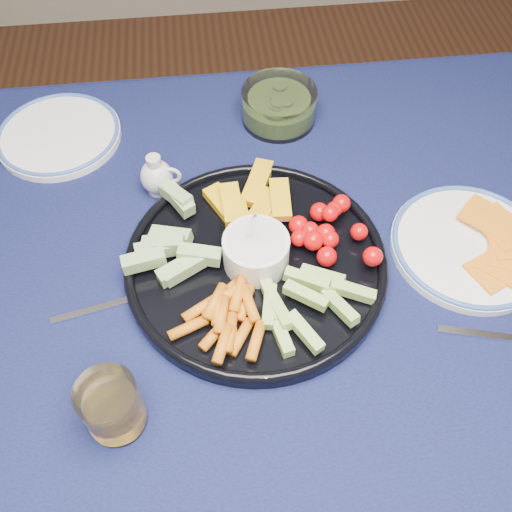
{
  "coord_description": "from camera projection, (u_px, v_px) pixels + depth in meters",
  "views": [
    {
      "loc": [
        0.01,
        -0.45,
        1.46
      ],
      "look_at": [
        0.07,
        0.05,
        0.78
      ],
      "focal_mm": 40.0,
      "sensor_mm": 36.0,
      "label": 1
    }
  ],
  "objects": [
    {
      "name": "dining_table",
      "position": [
        218.0,
        327.0,
        0.91
      ],
      "size": [
        1.67,
        1.07,
        0.75
      ],
      "color": "#483118",
      "rests_on": "ground"
    },
    {
      "name": "crudite_platter",
      "position": [
        254.0,
        260.0,
        0.85
      ],
      "size": [
        0.4,
        0.4,
        0.13
      ],
      "color": "black",
      "rests_on": "dining_table"
    },
    {
      "name": "creamer_pitcher",
      "position": [
        157.0,
        176.0,
        0.94
      ],
      "size": [
        0.07,
        0.05,
        0.08
      ],
      "color": "silver",
      "rests_on": "dining_table"
    },
    {
      "name": "pickle_bowl",
      "position": [
        279.0,
        107.0,
        1.05
      ],
      "size": [
        0.14,
        0.14,
        0.06
      ],
      "color": "white",
      "rests_on": "dining_table"
    },
    {
      "name": "cheese_plate",
      "position": [
        470.0,
        244.0,
        0.88
      ],
      "size": [
        0.24,
        0.24,
        0.03
      ],
      "color": "white",
      "rests_on": "dining_table"
    },
    {
      "name": "juice_tumbler",
      "position": [
        113.0,
        408.0,
        0.7
      ],
      "size": [
        0.08,
        0.08,
        0.09
      ],
      "color": "white",
      "rests_on": "dining_table"
    },
    {
      "name": "fork_left",
      "position": [
        122.0,
        302.0,
        0.84
      ],
      "size": [
        0.18,
        0.05,
        0.0
      ],
      "color": "silver",
      "rests_on": "dining_table"
    },
    {
      "name": "side_plate_extra",
      "position": [
        59.0,
        135.0,
        1.03
      ],
      "size": [
        0.22,
        0.22,
        0.02
      ],
      "color": "white",
      "rests_on": "dining_table"
    }
  ]
}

